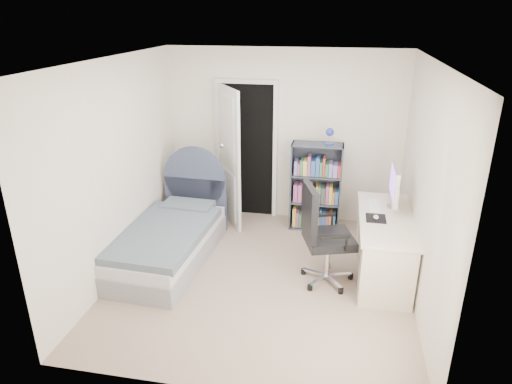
% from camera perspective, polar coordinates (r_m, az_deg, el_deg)
% --- Properties ---
extents(room_shell, '(3.50, 3.70, 2.60)m').
position_cam_1_polar(room_shell, '(4.98, 0.79, 1.70)').
color(room_shell, gray).
rests_on(room_shell, ground).
extents(door, '(0.92, 0.71, 2.06)m').
position_cam_1_polar(door, '(6.62, -2.58, 4.86)').
color(door, black).
rests_on(door, ground).
extents(bed, '(1.04, 2.03, 1.22)m').
position_cam_1_polar(bed, '(5.91, -10.56, -5.63)').
color(bed, gray).
rests_on(bed, ground).
extents(nightstand, '(0.44, 0.44, 0.64)m').
position_cam_1_polar(nightstand, '(6.90, -8.99, -0.11)').
color(nightstand, tan).
rests_on(nightstand, ground).
extents(floor_lamp, '(0.18, 0.18, 1.26)m').
position_cam_1_polar(floor_lamp, '(6.61, -4.34, -0.02)').
color(floor_lamp, silver).
rests_on(floor_lamp, ground).
extents(bookcase, '(0.71, 0.30, 1.50)m').
position_cam_1_polar(bookcase, '(6.52, 7.51, 0.20)').
color(bookcase, '#3A4150').
rests_on(bookcase, ground).
extents(desk, '(0.61, 1.53, 1.26)m').
position_cam_1_polar(desk, '(5.61, 15.67, -6.15)').
color(desk, beige).
rests_on(desk, ground).
extents(office_chair, '(0.66, 0.68, 1.19)m').
position_cam_1_polar(office_chair, '(5.19, 8.14, -4.85)').
color(office_chair, silver).
rests_on(office_chair, ground).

